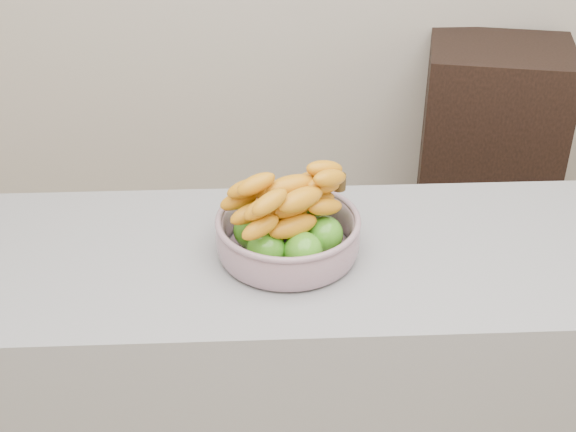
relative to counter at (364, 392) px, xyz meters
name	(u,v)px	position (x,y,z in m)	size (l,w,h in m)	color
counter	(364,392)	(0.00, 0.00, 0.00)	(2.00, 0.60, 0.90)	gray
cabinet	(487,161)	(0.64, 1.22, 0.01)	(0.52, 0.41, 0.93)	black
fruit_bowl	(288,229)	(-0.20, 0.00, 0.52)	(0.33, 0.33, 0.20)	#9DACBC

